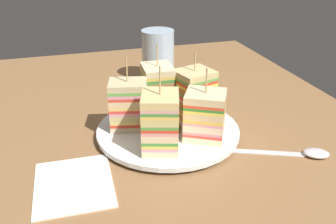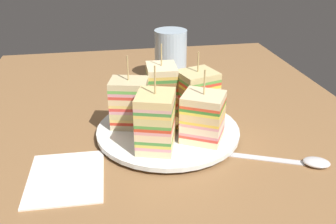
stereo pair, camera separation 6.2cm
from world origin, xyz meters
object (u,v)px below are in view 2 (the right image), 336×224
at_px(spoon, 302,161).
at_px(napkin, 66,177).
at_px(sandwich_wedge_0, 161,89).
at_px(drinking_glass, 171,59).
at_px(sandwich_wedge_4, 197,95).
at_px(chip_pile, 168,123).
at_px(plate, 168,131).
at_px(sandwich_wedge_1, 130,103).
at_px(sandwich_wedge_2, 156,122).
at_px(sandwich_wedge_3, 203,117).

distance_m(spoon, napkin, 0.35).
height_order(sandwich_wedge_0, drinking_glass, sandwich_wedge_0).
bearing_deg(sandwich_wedge_4, chip_pile, 10.40).
xyz_separation_m(plate, spoon, (-0.12, -0.18, -0.00)).
height_order(sandwich_wedge_1, napkin, sandwich_wedge_1).
bearing_deg(sandwich_wedge_2, spoon, -89.25).
height_order(sandwich_wedge_2, sandwich_wedge_4, sandwich_wedge_2).
bearing_deg(plate, chip_pile, 0.66).
distance_m(sandwich_wedge_3, napkin, 0.22).
relative_size(plate, chip_pile, 3.50).
bearing_deg(sandwich_wedge_4, plate, 12.22).
relative_size(plate, sandwich_wedge_0, 1.89).
height_order(sandwich_wedge_0, sandwich_wedge_4, sandwich_wedge_0).
bearing_deg(sandwich_wedge_1, spoon, -16.83).
distance_m(sandwich_wedge_4, chip_pile, 0.07).
bearing_deg(napkin, sandwich_wedge_4, -59.74).
distance_m(sandwich_wedge_3, chip_pile, 0.07).
bearing_deg(sandwich_wedge_4, drinking_glass, -105.71).
height_order(napkin, drinking_glass, drinking_glass).
distance_m(chip_pile, drinking_glass, 0.26).
relative_size(sandwich_wedge_2, drinking_glass, 1.12).
bearing_deg(plate, napkin, 120.52).
distance_m(plate, chip_pile, 0.01).
bearing_deg(sandwich_wedge_1, sandwich_wedge_3, -18.63).
xyz_separation_m(napkin, drinking_glass, (0.35, -0.21, 0.05)).
height_order(sandwich_wedge_4, napkin, sandwich_wedge_4).
height_order(sandwich_wedge_2, sandwich_wedge_3, sandwich_wedge_2).
bearing_deg(sandwich_wedge_4, sandwich_wedge_2, 29.25).
bearing_deg(sandwich_wedge_3, sandwich_wedge_0, -38.65).
bearing_deg(plate, sandwich_wedge_4, -60.50).
relative_size(sandwich_wedge_4, spoon, 0.76).
height_order(chip_pile, drinking_glass, drinking_glass).
bearing_deg(sandwich_wedge_0, drinking_glass, 167.33).
distance_m(plate, sandwich_wedge_2, 0.08).
xyz_separation_m(plate, sandwich_wedge_1, (0.02, 0.06, 0.05)).
height_order(sandwich_wedge_3, chip_pile, sandwich_wedge_3).
height_order(sandwich_wedge_2, drinking_glass, sandwich_wedge_2).
bearing_deg(sandwich_wedge_3, plate, -15.78).
xyz_separation_m(sandwich_wedge_0, napkin, (-0.16, 0.16, -0.06)).
bearing_deg(spoon, sandwich_wedge_1, 172.59).
bearing_deg(spoon, plate, 169.61).
bearing_deg(sandwich_wedge_0, napkin, -42.72).
xyz_separation_m(sandwich_wedge_0, chip_pile, (-0.06, -0.00, -0.04)).
height_order(plate, drinking_glass, drinking_glass).
relative_size(sandwich_wedge_2, chip_pile, 1.92).
distance_m(plate, spoon, 0.22).
bearing_deg(sandwich_wedge_3, sandwich_wedge_1, -3.93).
distance_m(chip_pile, spoon, 0.22).
xyz_separation_m(sandwich_wedge_2, spoon, (-0.06, -0.21, -0.05)).
bearing_deg(spoon, chip_pile, 169.11).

